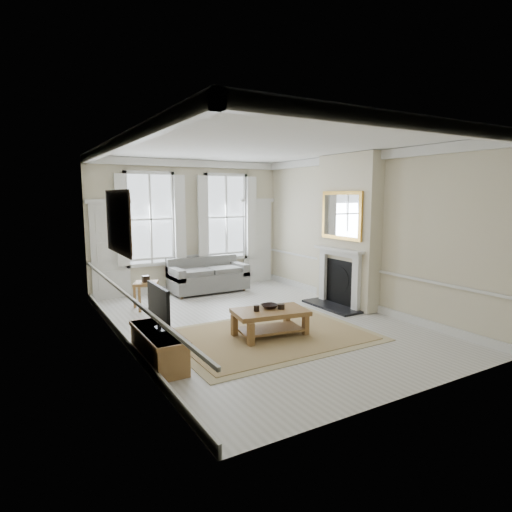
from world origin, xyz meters
TOP-DOWN VIEW (x-y plane):
  - floor at (0.00, 0.00)m, footprint 7.20×7.20m
  - ceiling at (0.00, 0.00)m, footprint 7.20×7.20m
  - back_wall at (0.00, 3.60)m, footprint 5.20×0.00m
  - left_wall at (-2.60, 0.00)m, footprint 0.00×7.20m
  - right_wall at (2.60, 0.00)m, footprint 0.00×7.20m
  - window_left at (-1.05, 3.55)m, footprint 1.26×0.20m
  - window_right at (1.05, 3.55)m, footprint 1.26×0.20m
  - door_left at (-2.05, 3.56)m, footprint 0.90×0.08m
  - door_right at (2.05, 3.56)m, footprint 0.90×0.08m
  - painting at (-2.56, 0.30)m, footprint 0.05×1.66m
  - chimney_breast at (2.43, 0.20)m, footprint 0.35×1.70m
  - hearth at (2.00, 0.20)m, footprint 0.55×1.50m
  - fireplace at (2.20, 0.20)m, footprint 0.21×1.45m
  - mirror at (2.21, 0.20)m, footprint 0.06×1.26m
  - sofa at (0.27, 3.11)m, footprint 1.97×0.96m
  - side_table at (-1.60, 2.19)m, footprint 0.65×0.65m
  - rug at (-0.24, -0.78)m, footprint 3.50×2.60m
  - coffee_table at (-0.24, -0.78)m, footprint 1.39×0.95m
  - ceramic_pot_a at (-0.49, -0.73)m, footprint 0.10×0.10m
  - ceramic_pot_b at (-0.04, -0.83)m, footprint 0.13×0.13m
  - bowl at (-0.19, -0.68)m, footprint 0.31×0.31m
  - tv_stand at (-2.34, -1.00)m, footprint 0.45×1.41m
  - tv at (-2.32, -1.00)m, footprint 0.08×0.90m

SIDE VIEW (x-z plane):
  - floor at x=0.00m, z-range 0.00..0.00m
  - rug at x=-0.24m, z-range 0.00..0.02m
  - hearth at x=2.00m, z-range 0.00..0.05m
  - tv_stand at x=-2.34m, z-range 0.00..0.50m
  - sofa at x=0.27m, z-range -0.07..0.81m
  - coffee_table at x=-0.24m, z-range 0.16..0.64m
  - side_table at x=-1.60m, z-range 0.19..0.79m
  - bowl at x=-0.19m, z-range 0.48..0.55m
  - ceramic_pot_b at x=-0.04m, z-range 0.48..0.57m
  - ceramic_pot_a at x=-0.49m, z-range 0.48..0.58m
  - fireplace at x=2.20m, z-range 0.07..1.40m
  - tv at x=-2.32m, z-range 0.56..1.24m
  - door_left at x=-2.05m, z-range 0.00..2.30m
  - door_right at x=2.05m, z-range 0.00..2.30m
  - back_wall at x=0.00m, z-range -0.90..4.30m
  - left_wall at x=-2.60m, z-range -1.90..5.30m
  - right_wall at x=2.60m, z-range -1.90..5.30m
  - chimney_breast at x=2.43m, z-range 0.01..3.39m
  - window_left at x=-1.05m, z-range 0.80..3.00m
  - window_right at x=1.05m, z-range 0.80..3.00m
  - painting at x=-2.56m, z-range 1.52..2.58m
  - mirror at x=2.21m, z-range 1.52..2.58m
  - ceiling at x=0.00m, z-range 3.40..3.40m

